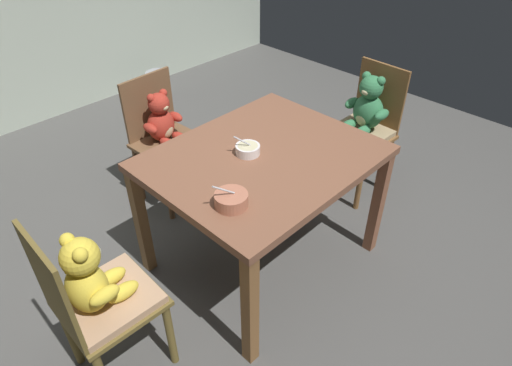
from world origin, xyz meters
name	(u,v)px	position (x,y,z in m)	size (l,w,h in m)	color
ground_plane	(262,259)	(0.00, 0.00, -0.02)	(5.20, 5.20, 0.04)	#4B4A48
dining_table	(263,169)	(0.00, 0.00, 0.63)	(1.09, 0.89, 0.71)	brown
teddy_chair_far_center	(163,129)	(0.00, 0.87, 0.51)	(0.42, 0.39, 0.83)	brown
teddy_chair_near_left	(95,291)	(-0.96, -0.01, 0.53)	(0.39, 0.38, 0.88)	brown
teddy_chair_near_right	(365,118)	(0.96, 0.01, 0.54)	(0.38, 0.38, 0.86)	brown
porridge_bowl_terracotta_near_left	(231,200)	(-0.38, -0.17, 0.74)	(0.15, 0.14, 0.13)	#B06A51
porridge_bowl_white_center	(248,149)	(-0.05, 0.06, 0.74)	(0.12, 0.12, 0.11)	silver
metal_pail	(159,85)	(0.83, 2.15, 0.13)	(0.22, 0.22, 0.26)	#93969B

